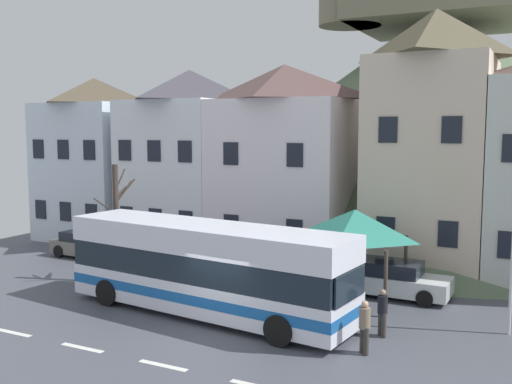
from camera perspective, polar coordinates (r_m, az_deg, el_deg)
The scene contains 15 objects.
ground_plane at distance 19.46m, azimuth -4.40°, elevation -13.95°, with size 40.00×60.00×0.07m.
townhouse_00 at distance 36.69m, azimuth -15.43°, elevation 3.16°, with size 5.78×5.36×9.69m.
townhouse_01 at distance 33.47m, azimuth -6.47°, elevation 3.30°, with size 5.70×6.88×9.97m.
townhouse_02 at distance 29.77m, azimuth 2.75°, elevation 2.89°, with size 6.71×5.17×9.89m.
townhouse_03 at distance 28.36m, azimuth 16.93°, elevation 4.72°, with size 5.17×6.67×12.11m.
hilltop_castle at distance 45.41m, azimuth 17.25°, elevation 7.70°, with size 43.33×43.33×24.76m.
transit_bus at distance 21.07m, azimuth -4.93°, elevation -7.57°, with size 11.40×3.83×3.28m.
bus_shelter at distance 22.93m, azimuth 9.68°, elevation -3.18°, with size 3.60×3.60×3.56m.
parked_car_00 at distance 31.69m, azimuth -16.08°, elevation -4.96°, with size 4.02×2.10×1.32m.
parked_car_02 at distance 24.15m, azimuth 12.98°, elevation -8.28°, with size 4.63×2.03×1.41m.
pedestrian_00 at distance 17.94m, azimuth 10.60°, elevation -12.74°, with size 0.34×0.34×1.63m.
pedestrian_01 at distance 21.27m, azimuth 8.52°, elevation -9.88°, with size 0.33×0.29×1.46m.
pedestrian_02 at distance 19.47m, azimuth 12.30°, elevation -11.40°, with size 0.32×0.32×1.56m.
public_bench at distance 25.43m, azimuth 14.19°, elevation -8.07°, with size 1.75×0.48×0.87m.
bare_tree_00 at distance 25.79m, azimuth -13.50°, elevation -2.72°, with size 1.04×1.88×5.16m.
Camera 1 is at (9.39, -15.66, 6.69)m, focal length 40.77 mm.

